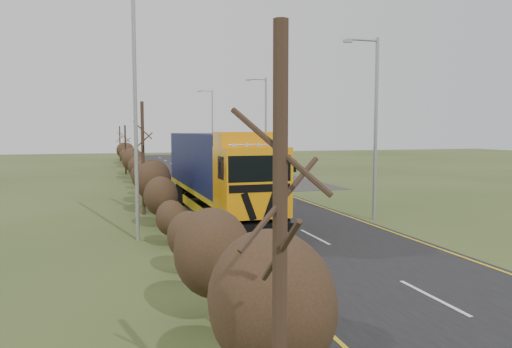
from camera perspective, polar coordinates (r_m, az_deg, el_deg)
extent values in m
plane|color=#38471E|center=(25.06, 3.06, -5.39)|extent=(160.00, 160.00, 0.00)
cube|color=black|center=(34.52, -2.55, -2.51)|extent=(8.00, 120.00, 0.02)
cube|color=#322F2C|center=(45.90, 2.28, -0.64)|extent=(6.00, 18.00, 0.02)
cube|color=gold|center=(33.82, -8.65, -2.68)|extent=(0.12, 116.00, 0.01)
cube|color=gold|center=(35.60, 3.24, -2.25)|extent=(0.12, 116.00, 0.01)
cube|color=silver|center=(14.66, 19.54, -13.11)|extent=(0.12, 3.00, 0.01)
cube|color=silver|center=(21.40, 6.71, -7.13)|extent=(0.12, 3.00, 0.01)
cube|color=silver|center=(28.80, 0.37, -3.96)|extent=(0.12, 3.00, 0.01)
cube|color=silver|center=(36.45, -3.32, -2.08)|extent=(0.12, 3.00, 0.01)
cube|color=silver|center=(44.22, -5.71, -0.85)|extent=(0.12, 3.00, 0.01)
cube|color=silver|center=(52.06, -7.39, 0.02)|extent=(0.12, 3.00, 0.01)
cube|color=silver|center=(59.95, -8.63, 0.65)|extent=(0.12, 3.00, 0.01)
cube|color=silver|center=(67.86, -9.57, 1.14)|extent=(0.12, 3.00, 0.01)
cube|color=silver|center=(75.79, -10.33, 1.53)|extent=(0.12, 3.00, 0.01)
cube|color=silver|center=(83.73, -10.93, 1.84)|extent=(0.12, 3.00, 0.01)
ellipsoid|color=black|center=(8.04, 1.72, -14.38)|extent=(1.97, 2.56, 2.26)
ellipsoid|color=black|center=(11.77, -5.01, -8.90)|extent=(1.80, 2.34, 2.07)
ellipsoid|color=black|center=(15.72, -7.70, -7.00)|extent=(1.34, 1.74, 1.54)
ellipsoid|color=black|center=(19.63, -9.66, -4.99)|extent=(1.21, 1.57, 1.39)
ellipsoid|color=black|center=(23.51, -10.83, -2.49)|extent=(1.58, 2.06, 1.82)
ellipsoid|color=black|center=(27.43, -11.67, -0.70)|extent=(1.96, 2.55, 2.25)
ellipsoid|color=black|center=(31.41, -12.39, -0.23)|extent=(1.83, 2.38, 2.10)
ellipsoid|color=black|center=(35.42, -12.74, -0.36)|extent=(1.37, 1.78, 1.57)
ellipsoid|color=black|center=(39.41, -13.29, -0.07)|extent=(1.20, 1.56, 1.38)
ellipsoid|color=black|center=(43.37, -13.44, 0.82)|extent=(1.55, 2.02, 1.78)
ellipsoid|color=black|center=(47.33, -13.92, 1.60)|extent=(1.95, 2.53, 2.24)
ellipsoid|color=black|center=(51.33, -13.92, 1.75)|extent=(1.85, 2.41, 2.13)
ellipsoid|color=black|center=(55.33, -14.35, 1.52)|extent=(1.40, 1.81, 1.61)
ellipsoid|color=black|center=(59.35, -14.26, 1.57)|extent=(1.19, 1.55, 1.37)
ellipsoid|color=black|center=(63.31, -14.67, 2.04)|extent=(1.52, 1.97, 1.75)
ellipsoid|color=black|center=(67.30, -14.54, 2.54)|extent=(1.93, 2.51, 2.22)
ellipsoid|color=black|center=(71.28, -14.93, 2.62)|extent=(1.88, 2.44, 2.16)
ellipsoid|color=black|center=(75.31, -14.75, 2.42)|extent=(1.43, 1.85, 1.64)
ellipsoid|color=black|center=(79.30, -15.11, 2.37)|extent=(1.19, 1.55, 1.37)
ellipsoid|color=black|center=(83.29, -14.93, 2.68)|extent=(1.49, 1.93, 1.71)
cylinder|color=#35251A|center=(5.76, 2.74, -11.73)|extent=(0.18, 0.18, 5.72)
cylinder|color=#35251A|center=(27.30, -12.79, 1.75)|extent=(0.18, 0.18, 6.05)
cylinder|color=#35251A|center=(53.27, -14.70, 2.70)|extent=(0.18, 0.18, 5.06)
cylinder|color=#35251A|center=(75.24, -15.29, 3.34)|extent=(0.18, 0.18, 5.15)
cube|color=black|center=(21.17, -1.24, -5.27)|extent=(2.63, 4.92, 0.48)
cube|color=orange|center=(20.02, -0.52, -0.81)|extent=(2.69, 2.38, 2.75)
cube|color=black|center=(19.25, 0.41, -6.79)|extent=(2.65, 0.18, 0.58)
cube|color=black|center=(18.88, -0.82, -3.76)|extent=(0.64, 0.03, 1.14)
cube|color=black|center=(19.14, 1.74, -3.64)|extent=(0.64, 0.03, 1.14)
cube|color=black|center=(18.87, 0.44, 0.61)|extent=(2.49, 0.11, 1.01)
cube|color=black|center=(18.92, 0.47, -1.64)|extent=(2.44, 0.08, 0.30)
cube|color=orange|center=(20.27, -0.82, 4.00)|extent=(2.68, 1.53, 0.59)
cylinder|color=silver|center=(19.06, 0.23, 3.36)|extent=(2.33, 0.10, 0.06)
cube|color=black|center=(18.72, -4.21, 0.72)|extent=(0.08, 0.12, 0.48)
cube|color=black|center=(19.59, 4.47, 0.91)|extent=(0.08, 0.12, 0.48)
cylinder|color=gray|center=(21.28, -4.72, -5.09)|extent=(0.62, 1.39, 0.59)
cylinder|color=gray|center=(21.91, 1.55, -4.78)|extent=(0.62, 1.39, 0.59)
cube|color=gold|center=(27.72, -5.03, -1.68)|extent=(2.90, 13.39, 0.25)
cube|color=black|center=(27.58, -5.06, 1.59)|extent=(2.87, 12.97, 2.91)
cube|color=#101D44|center=(33.94, -7.26, 2.21)|extent=(2.63, 0.11, 2.91)
cube|color=#101D44|center=(21.28, -1.54, 0.61)|extent=(2.63, 0.11, 2.91)
cube|color=black|center=(31.72, -6.49, -1.96)|extent=(2.51, 3.86, 0.37)
cube|color=gold|center=(26.55, -7.29, -3.56)|extent=(0.16, 5.83, 0.48)
cube|color=gold|center=(27.08, -1.88, -3.36)|extent=(0.16, 5.83, 0.48)
cylinder|color=black|center=(19.32, -3.09, -6.85)|extent=(0.36, 1.11, 1.10)
cylinder|color=black|center=(19.95, 3.17, -6.47)|extent=(0.36, 1.11, 1.10)
cylinder|color=black|center=(21.86, -4.73, -5.47)|extent=(0.36, 1.11, 1.10)
cylinder|color=black|center=(22.42, 0.86, -5.19)|extent=(0.36, 1.11, 1.10)
cylinder|color=black|center=(30.62, -8.22, -2.49)|extent=(0.36, 1.11, 1.10)
cylinder|color=black|center=(31.02, -4.15, -2.36)|extent=(0.36, 1.11, 1.10)
cylinder|color=black|center=(31.66, -8.51, -2.25)|extent=(0.36, 1.11, 1.10)
cylinder|color=black|center=(32.05, -4.57, -2.12)|extent=(0.36, 1.11, 1.10)
cylinder|color=black|center=(32.70, -8.77, -2.02)|extent=(0.36, 1.11, 1.10)
cylinder|color=black|center=(33.08, -4.95, -1.90)|extent=(0.36, 1.11, 1.10)
imported|color=#9E070D|center=(44.62, 0.79, 0.14)|extent=(1.92, 4.41, 1.48)
imported|color=#0A0D38|center=(51.47, 1.40, 0.68)|extent=(1.56, 3.96, 1.28)
cylinder|color=gray|center=(25.77, 13.51, 4.92)|extent=(0.18, 0.18, 9.08)
cylinder|color=gray|center=(25.76, 12.11, 14.76)|extent=(1.61, 0.12, 0.12)
cube|color=gray|center=(25.37, 10.46, 14.71)|extent=(0.45, 0.18, 0.14)
cylinder|color=gray|center=(45.10, 1.13, 5.11)|extent=(0.18, 0.18, 9.21)
cylinder|color=gray|center=(45.09, 0.13, 10.78)|extent=(1.64, 0.12, 0.12)
cube|color=gray|center=(44.85, -0.89, 10.68)|extent=(0.46, 0.18, 0.14)
cylinder|color=gray|center=(69.19, -5.00, 5.41)|extent=(0.18, 0.18, 10.08)
cylinder|color=gray|center=(69.22, -5.77, 9.44)|extent=(1.79, 0.12, 0.12)
cube|color=gray|center=(69.05, -6.51, 9.36)|extent=(0.50, 0.20, 0.16)
cylinder|color=gray|center=(20.80, -13.62, 6.67)|extent=(0.16, 0.16, 10.35)
cylinder|color=gray|center=(42.51, 2.35, 0.15)|extent=(0.08, 0.08, 1.85)
cylinder|color=red|center=(42.41, 2.37, 1.39)|extent=(0.59, 0.04, 0.59)
cylinder|color=white|center=(42.39, 2.38, 1.38)|extent=(0.44, 0.02, 0.44)
cylinder|color=gray|center=(51.14, -2.34, 0.67)|extent=(0.08, 0.08, 1.32)
cube|color=orange|center=(51.04, -2.33, 1.51)|extent=(0.67, 0.04, 0.67)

